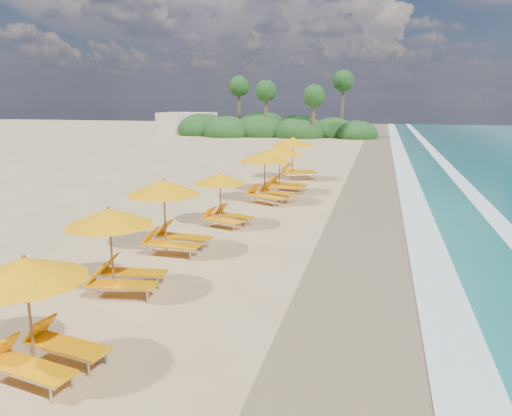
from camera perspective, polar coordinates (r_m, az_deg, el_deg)
ground at (r=16.37m, az=0.00°, el=-4.10°), size 160.00×160.00×0.00m
wet_sand at (r=15.90m, az=14.16°, el=-4.99°), size 4.00×160.00×0.01m
surf_foam at (r=16.14m, az=23.82°, el=-5.37°), size 4.00×160.00×0.01m
station_1 at (r=9.38m, az=-24.34°, el=-10.58°), size 2.58×2.46×2.16m
station_2 at (r=12.51m, az=-15.85°, el=-4.09°), size 2.58×2.45×2.19m
station_3 at (r=15.41m, az=-10.04°, el=-0.34°), size 2.57×2.39×2.33m
station_4 at (r=18.38m, az=-3.79°, el=1.44°), size 2.59×2.53×2.05m
station_5 at (r=22.50m, az=1.37°, el=4.08°), size 3.20×3.20×2.42m
station_6 at (r=24.88m, az=3.20°, el=4.94°), size 2.82×2.66×2.45m
station_7 at (r=29.23m, az=4.69°, el=6.19°), size 3.33×3.31×2.55m
treeline at (r=62.36m, az=1.52°, el=9.29°), size 25.80×8.80×9.74m
beach_building at (r=68.35m, az=-8.06°, el=9.81°), size 7.00×5.00×2.80m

